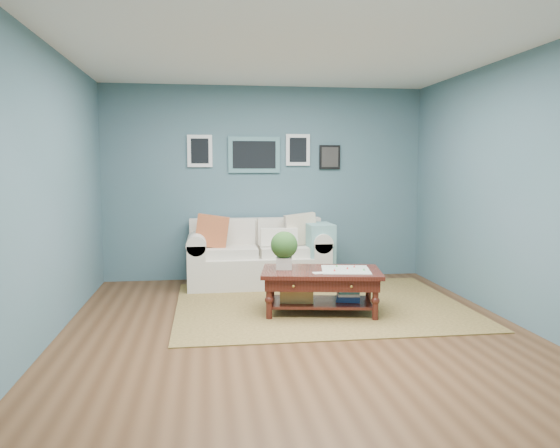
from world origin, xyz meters
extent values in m
plane|color=brown|center=(0.00, 0.00, 0.00)|extent=(5.00, 5.00, 0.00)
plane|color=white|center=(0.00, 0.00, 2.70)|extent=(5.00, 5.00, 0.00)
cube|color=#416569|center=(0.00, 2.50, 1.35)|extent=(4.50, 0.02, 2.70)
cube|color=#416569|center=(0.00, -2.50, 1.35)|extent=(4.50, 0.02, 2.70)
cube|color=#416569|center=(-2.25, 0.00, 1.35)|extent=(0.02, 5.00, 2.70)
cube|color=#416569|center=(2.25, 0.00, 1.35)|extent=(0.02, 5.00, 2.70)
cube|color=slate|center=(-0.16, 2.48, 1.75)|extent=(0.72, 0.03, 0.50)
cube|color=black|center=(-0.16, 2.46, 1.75)|extent=(0.60, 0.01, 0.38)
cube|color=white|center=(-0.91, 2.48, 1.80)|extent=(0.34, 0.03, 0.44)
cube|color=white|center=(0.46, 2.48, 1.82)|extent=(0.34, 0.03, 0.44)
cube|color=black|center=(0.92, 2.48, 1.72)|extent=(0.30, 0.03, 0.34)
cube|color=brown|center=(0.44, 0.83, 0.01)|extent=(3.25, 2.60, 0.01)
cube|color=white|center=(-0.16, 1.99, 0.20)|extent=(1.38, 0.86, 0.41)
cube|color=white|center=(-0.16, 2.32, 0.64)|extent=(1.81, 0.21, 0.47)
cube|color=white|center=(-0.97, 1.99, 0.30)|extent=(0.23, 0.86, 0.60)
cube|color=white|center=(0.65, 1.99, 0.30)|extent=(0.23, 0.86, 0.60)
cylinder|color=white|center=(-0.97, 1.99, 0.60)|extent=(0.25, 0.86, 0.25)
cylinder|color=white|center=(0.65, 1.99, 0.60)|extent=(0.25, 0.86, 0.25)
cube|color=white|center=(-0.53, 1.93, 0.47)|extent=(0.70, 0.54, 0.13)
cube|color=white|center=(0.21, 1.93, 0.47)|extent=(0.70, 0.54, 0.13)
cube|color=white|center=(-0.53, 2.20, 0.71)|extent=(0.70, 0.12, 0.35)
cube|color=white|center=(0.21, 2.20, 0.71)|extent=(0.70, 0.12, 0.35)
cube|color=#DE5326|center=(-0.76, 1.94, 0.75)|extent=(0.47, 0.17, 0.46)
cube|color=beige|center=(0.42, 2.01, 0.75)|extent=(0.46, 0.17, 0.45)
cube|color=white|center=(0.11, 1.89, 0.66)|extent=(0.49, 0.12, 0.23)
cube|color=#81B7AC|center=(0.65, 1.87, 0.45)|extent=(0.33, 0.53, 0.78)
cube|color=#351109|center=(0.38, 0.51, 0.45)|extent=(1.37, 0.94, 0.04)
cube|color=#351109|center=(0.38, 0.51, 0.37)|extent=(1.28, 0.85, 0.13)
cube|color=#351109|center=(0.38, 0.51, 0.12)|extent=(1.15, 0.72, 0.03)
sphere|color=gold|center=(0.03, 0.23, 0.37)|extent=(0.03, 0.03, 0.03)
sphere|color=gold|center=(0.62, 0.13, 0.37)|extent=(0.03, 0.03, 0.03)
cylinder|color=#351109|center=(-0.21, 0.33, 0.22)|extent=(0.06, 0.06, 0.43)
cylinder|color=#351109|center=(0.87, 0.14, 0.22)|extent=(0.06, 0.06, 0.43)
cylinder|color=#351109|center=(-0.11, 0.89, 0.22)|extent=(0.06, 0.06, 0.43)
cylinder|color=#351109|center=(0.97, 0.70, 0.22)|extent=(0.06, 0.06, 0.43)
cube|color=beige|center=(0.00, 0.63, 0.54)|extent=(0.20, 0.20, 0.13)
sphere|color=#235119|center=(0.00, 0.63, 0.74)|extent=(0.30, 0.30, 0.30)
cube|color=white|center=(0.64, 0.47, 0.48)|extent=(0.59, 0.59, 0.01)
cube|color=tan|center=(0.12, 0.56, 0.24)|extent=(0.40, 0.31, 0.21)
cube|color=navy|center=(0.68, 0.48, 0.19)|extent=(0.28, 0.23, 0.12)
camera|label=1|loc=(-0.85, -5.17, 1.58)|focal=35.00mm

